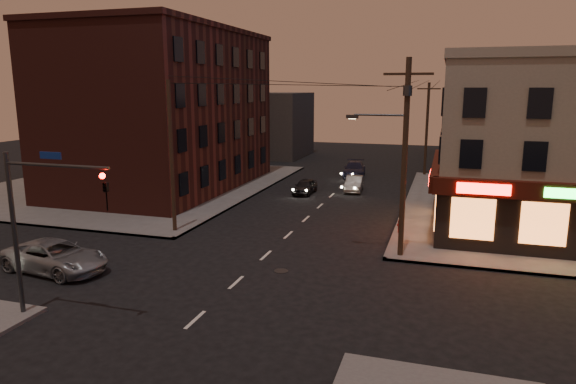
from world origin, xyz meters
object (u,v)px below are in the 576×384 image
at_px(suv_cross, 55,257).
at_px(sedan_mid, 354,184).
at_px(fire_hydrant, 400,225).
at_px(sedan_far, 354,169).
at_px(sedan_near, 305,187).

bearing_deg(suv_cross, sedan_mid, -16.12).
height_order(suv_cross, sedan_mid, suv_cross).
bearing_deg(fire_hydrant, sedan_mid, 111.89).
relative_size(suv_cross, sedan_mid, 1.37).
bearing_deg(sedan_far, sedan_mid, -87.26).
distance_m(sedan_near, sedan_far, 9.83).
bearing_deg(sedan_far, fire_hydrant, -79.50).
bearing_deg(suv_cross, sedan_near, -9.81).
distance_m(suv_cross, sedan_mid, 25.75).
relative_size(suv_cross, sedan_far, 1.06).
height_order(sedan_near, sedan_mid, sedan_mid).
xyz_separation_m(sedan_mid, sedan_far, (-1.25, 7.16, 0.09)).
xyz_separation_m(suv_cross, sedan_far, (9.03, 30.76, -0.01)).
relative_size(sedan_far, fire_hydrant, 5.93).
distance_m(sedan_far, fire_hydrant, 20.52).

